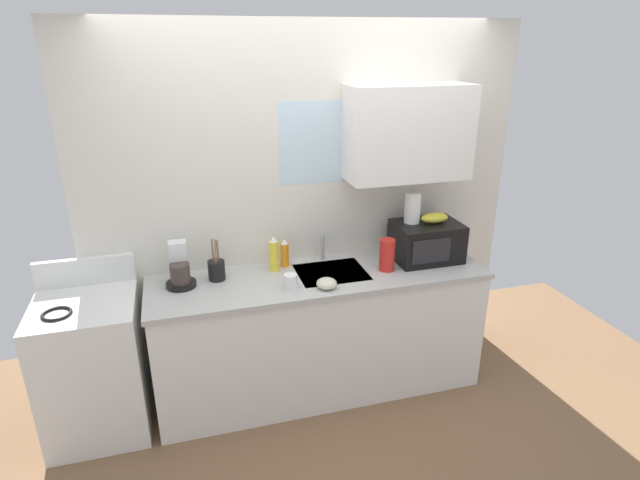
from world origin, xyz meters
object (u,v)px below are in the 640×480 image
object	(u,v)px
dish_soap_bottle_orange	(285,253)
mug_white	(290,281)
paper_towel_roll	(413,207)
small_bowl	(327,283)
microwave	(426,241)
cereal_canister	(387,255)
coffee_maker	(180,270)
stove_range	(94,366)
utensil_crock	(217,269)
dish_soap_bottle_yellow	(274,255)
banana_bunch	(435,218)

from	to	relation	value
dish_soap_bottle_orange	mug_white	xyz separation A→B (m)	(-0.04, -0.35, -0.05)
paper_towel_roll	small_bowl	bearing A→B (deg)	-157.13
microwave	cereal_canister	world-z (taller)	microwave
microwave	coffee_maker	xyz separation A→B (m)	(-1.69, 0.06, -0.03)
stove_range	mug_white	size ratio (longest dim) A/B	11.37
dish_soap_bottle_orange	cereal_canister	size ratio (longest dim) A/B	0.91
mug_white	utensil_crock	size ratio (longest dim) A/B	0.33
small_bowl	dish_soap_bottle_yellow	bearing A→B (deg)	126.47
coffee_maker	cereal_canister	size ratio (longest dim) A/B	1.26
dish_soap_bottle_orange	dish_soap_bottle_yellow	bearing A→B (deg)	-149.30
microwave	paper_towel_roll	world-z (taller)	paper_towel_roll
dish_soap_bottle_yellow	mug_white	bearing A→B (deg)	-81.61
stove_range	microwave	bearing A→B (deg)	1.13
stove_range	coffee_maker	size ratio (longest dim) A/B	3.86
paper_towel_roll	cereal_canister	bearing A→B (deg)	-147.99
banana_bunch	small_bowl	size ratio (longest dim) A/B	1.54
microwave	small_bowl	bearing A→B (deg)	-162.96
mug_white	small_bowl	distance (m)	0.23
dish_soap_bottle_yellow	cereal_canister	xyz separation A→B (m)	(0.74, -0.21, -0.00)
banana_bunch	mug_white	xyz separation A→B (m)	(-1.08, -0.19, -0.26)
utensil_crock	microwave	bearing A→B (deg)	-2.79
banana_bunch	dish_soap_bottle_orange	size ratio (longest dim) A/B	1.00
paper_towel_roll	utensil_crock	bearing A→B (deg)	179.17
microwave	cereal_canister	xyz separation A→B (m)	(-0.34, -0.10, -0.02)
stove_range	dish_soap_bottle_orange	world-z (taller)	dish_soap_bottle_orange
banana_bunch	coffee_maker	distance (m)	1.76
microwave	banana_bunch	distance (m)	0.18
banana_bunch	utensil_crock	distance (m)	1.53
paper_towel_roll	utensil_crock	distance (m)	1.40
paper_towel_roll	microwave	bearing A→B (deg)	-27.38
paper_towel_roll	small_bowl	xyz separation A→B (m)	(-0.71, -0.30, -0.35)
microwave	coffee_maker	size ratio (longest dim) A/B	1.64
paper_towel_roll	dish_soap_bottle_orange	size ratio (longest dim) A/B	1.09
utensil_crock	small_bowl	world-z (taller)	utensil_crock
dish_soap_bottle_yellow	small_bowl	world-z (taller)	dish_soap_bottle_yellow
cereal_canister	utensil_crock	distance (m)	1.14
stove_range	paper_towel_roll	xyz separation A→B (m)	(2.17, 0.10, 0.82)
microwave	banana_bunch	world-z (taller)	banana_bunch
paper_towel_roll	coffee_maker	xyz separation A→B (m)	(-1.59, 0.01, -0.28)
banana_bunch	stove_range	bearing A→B (deg)	-178.85
dish_soap_bottle_orange	cereal_canister	xyz separation A→B (m)	(0.65, -0.26, 0.02)
mug_white	small_bowl	bearing A→B (deg)	-15.26
coffee_maker	mug_white	distance (m)	0.71
dish_soap_bottle_orange	dish_soap_bottle_yellow	world-z (taller)	dish_soap_bottle_yellow
dish_soap_bottle_orange	paper_towel_roll	bearing A→B (deg)	-6.82
dish_soap_bottle_yellow	mug_white	size ratio (longest dim) A/B	2.58
dish_soap_bottle_yellow	utensil_crock	xyz separation A→B (m)	(-0.39, -0.04, -0.04)
utensil_crock	mug_white	bearing A→B (deg)	-30.94
cereal_canister	small_bowl	bearing A→B (deg)	-162.34
dish_soap_bottle_orange	mug_white	distance (m)	0.35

